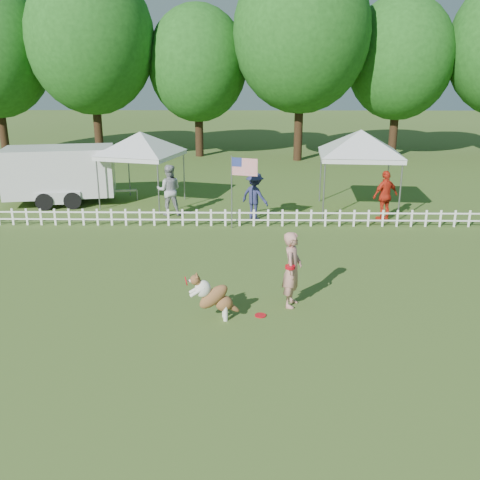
{
  "coord_description": "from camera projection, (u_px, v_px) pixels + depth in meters",
  "views": [
    {
      "loc": [
        0.04,
        -11.01,
        5.32
      ],
      "look_at": [
        -0.16,
        2.0,
        1.1
      ],
      "focal_mm": 40.0,
      "sensor_mm": 36.0,
      "label": 1
    }
  ],
  "objects": [
    {
      "name": "frisbee_on_turf",
      "position": [
        260.0,
        315.0,
        11.98
      ],
      "size": [
        0.32,
        0.32,
        0.02
      ],
      "primitive_type": "cylinder",
      "rotation": [
        0.0,
        0.0,
        0.28
      ],
      "color": "red",
      "rests_on": "ground"
    },
    {
      "name": "tree_right",
      "position": [
        399.0,
        69.0,
        31.78
      ],
      "size": [
        6.2,
        6.2,
        10.4
      ],
      "primitive_type": null,
      "color": "#1B4C15",
      "rests_on": "ground"
    },
    {
      "name": "picket_fence",
      "position": [
        247.0,
        218.0,
        18.68
      ],
      "size": [
        22.0,
        0.08,
        0.6
      ],
      "primitive_type": null,
      "color": "white",
      "rests_on": "ground"
    },
    {
      "name": "canopy_tent_right",
      "position": [
        358.0,
        172.0,
        20.38
      ],
      "size": [
        3.17,
        3.17,
        3.04
      ],
      "primitive_type": null,
      "rotation": [
        0.0,
        0.0,
        -0.08
      ],
      "color": "silver",
      "rests_on": "ground"
    },
    {
      "name": "handler",
      "position": [
        292.0,
        269.0,
        12.26
      ],
      "size": [
        0.59,
        0.75,
        1.79
      ],
      "primitive_type": "imported",
      "rotation": [
        0.0,
        0.0,
        1.29
      ],
      "color": "tan",
      "rests_on": "ground"
    },
    {
      "name": "cargo_trailer",
      "position": [
        60.0,
        175.0,
        21.61
      ],
      "size": [
        5.63,
        3.28,
        2.32
      ],
      "primitive_type": null,
      "rotation": [
        0.0,
        0.0,
        0.19
      ],
      "color": "silver",
      "rests_on": "ground"
    },
    {
      "name": "spectator_b",
      "position": [
        255.0,
        196.0,
        19.41
      ],
      "size": [
        1.27,
        1.18,
        1.72
      ],
      "primitive_type": "imported",
      "rotation": [
        0.0,
        0.0,
        2.5
      ],
      "color": "navy",
      "rests_on": "ground"
    },
    {
      "name": "spectator_c",
      "position": [
        385.0,
        196.0,
        19.24
      ],
      "size": [
        1.15,
        0.88,
        1.82
      ],
      "primitive_type": "imported",
      "rotation": [
        0.0,
        0.0,
        3.62
      ],
      "color": "red",
      "rests_on": "ground"
    },
    {
      "name": "tree_center_right",
      "position": [
        301.0,
        49.0,
        30.1
      ],
      "size": [
        7.6,
        7.6,
        12.6
      ],
      "primitive_type": null,
      "color": "#1B4C15",
      "rests_on": "ground"
    },
    {
      "name": "tree_left",
      "position": [
        92.0,
        55.0,
        30.84
      ],
      "size": [
        7.4,
        7.4,
        12.0
      ],
      "primitive_type": null,
      "color": "#1B4C15",
      "rests_on": "ground"
    },
    {
      "name": "ground",
      "position": [
        246.0,
        313.0,
        12.11
      ],
      "size": [
        120.0,
        120.0,
        0.0
      ],
      "primitive_type": "plane",
      "color": "#34541A",
      "rests_on": "ground"
    },
    {
      "name": "flag_pole",
      "position": [
        232.0,
        193.0,
        18.14
      ],
      "size": [
        0.95,
        0.37,
        2.51
      ],
      "primitive_type": null,
      "rotation": [
        0.0,
        0.0,
        -0.29
      ],
      "color": "gray",
      "rests_on": "ground"
    },
    {
      "name": "tree_center_left",
      "position": [
        198.0,
        74.0,
        32.05
      ],
      "size": [
        6.0,
        6.0,
        9.8
      ],
      "primitive_type": null,
      "color": "#1B4C15",
      "rests_on": "ground"
    },
    {
      "name": "canopy_tent_left",
      "position": [
        142.0,
        169.0,
        21.32
      ],
      "size": [
        3.4,
        3.4,
        2.86
      ],
      "primitive_type": null,
      "rotation": [
        0.0,
        0.0,
        -0.27
      ],
      "color": "silver",
      "rests_on": "ground"
    },
    {
      "name": "spectator_a",
      "position": [
        169.0,
        190.0,
        19.89
      ],
      "size": [
        0.97,
        0.78,
        1.9
      ],
      "primitive_type": "imported",
      "rotation": [
        0.0,
        0.0,
        3.21
      ],
      "color": "#9F9FA4",
      "rests_on": "ground"
    },
    {
      "name": "dog",
      "position": [
        214.0,
        297.0,
        11.65
      ],
      "size": [
        1.11,
        0.54,
        1.1
      ],
      "primitive_type": null,
      "rotation": [
        0.0,
        0.0,
        0.18
      ],
      "color": "brown",
      "rests_on": "ground"
    }
  ]
}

